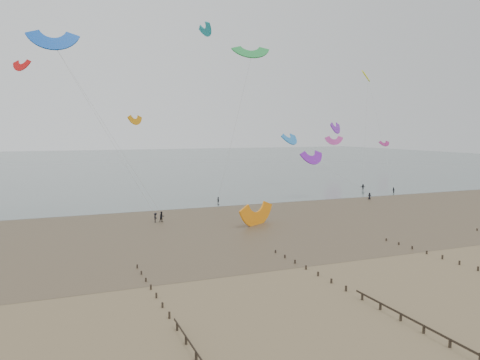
% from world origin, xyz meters
% --- Properties ---
extents(ground, '(500.00, 500.00, 0.00)m').
position_xyz_m(ground, '(0.00, 0.00, 0.00)').
color(ground, brown).
rests_on(ground, ground).
extents(sea_and_shore, '(500.00, 665.00, 0.03)m').
position_xyz_m(sea_and_shore, '(-4.08, 34.40, 0.01)').
color(sea_and_shore, '#475654').
rests_on(sea_and_shore, ground).
extents(groynes, '(72.16, 50.16, 1.00)m').
position_xyz_m(groynes, '(4.00, -19.05, 0.47)').
color(groynes, black).
rests_on(groynes, ground).
extents(kitesurfers, '(103.56, 23.99, 1.89)m').
position_xyz_m(kitesurfers, '(16.33, 48.00, 0.85)').
color(kitesurfers, black).
rests_on(kitesurfers, ground).
extents(grounded_kite, '(9.65, 9.06, 4.22)m').
position_xyz_m(grounded_kite, '(9.33, 29.69, 0.00)').
color(grounded_kite, orange).
rests_on(grounded_kite, ground).
extents(kites_airborne, '(256.26, 114.84, 40.65)m').
position_xyz_m(kites_airborne, '(-11.67, 88.65, 22.04)').
color(kites_airborne, '#058287').
rests_on(kites_airborne, ground).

